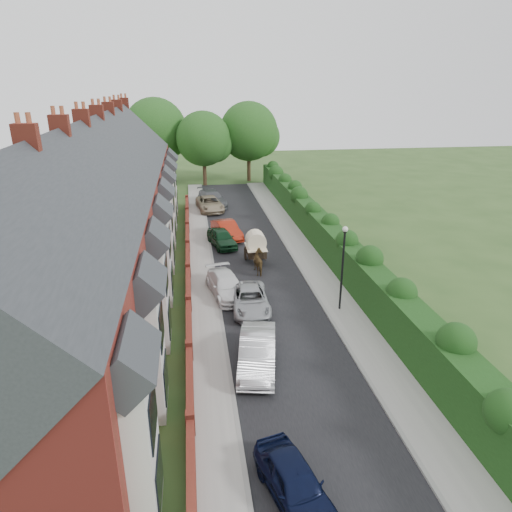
{
  "coord_description": "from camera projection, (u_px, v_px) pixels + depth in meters",
  "views": [
    {
      "loc": [
        -4.88,
        -18.92,
        12.56
      ],
      "look_at": [
        -0.99,
        7.87,
        2.2
      ],
      "focal_mm": 32.0,
      "sensor_mm": 36.0,
      "label": 1
    }
  ],
  "objects": [
    {
      "name": "ground",
      "position": [
        298.0,
        352.0,
        22.64
      ],
      "size": [
        140.0,
        140.0,
        0.0
      ],
      "primitive_type": "plane",
      "color": "#2D4C1E",
      "rests_on": "ground"
    },
    {
      "name": "road",
      "position": [
        256.0,
        269.0,
        32.73
      ],
      "size": [
        6.0,
        58.0,
        0.02
      ],
      "primitive_type": "cube",
      "color": "black",
      "rests_on": "ground"
    },
    {
      "name": "pavement_hedge_side",
      "position": [
        312.0,
        265.0,
        33.27
      ],
      "size": [
        2.2,
        58.0,
        0.12
      ],
      "primitive_type": "cube",
      "color": "gray",
      "rests_on": "ground"
    },
    {
      "name": "pavement_house_side",
      "position": [
        203.0,
        271.0,
        32.2
      ],
      "size": [
        1.7,
        58.0,
        0.12
      ],
      "primitive_type": "cube",
      "color": "gray",
      "rests_on": "ground"
    },
    {
      "name": "kerb_hedge_side",
      "position": [
        298.0,
        266.0,
        33.12
      ],
      "size": [
        0.18,
        58.0,
        0.13
      ],
      "primitive_type": "cube",
      "color": "gray",
      "rests_on": "ground"
    },
    {
      "name": "kerb_house_side",
      "position": [
        214.0,
        270.0,
        32.3
      ],
      "size": [
        0.18,
        58.0,
        0.13
      ],
      "primitive_type": "cube",
      "color": "gray",
      "rests_on": "ground"
    },
    {
      "name": "hedge",
      "position": [
        337.0,
        244.0,
        32.96
      ],
      "size": [
        2.1,
        58.0,
        2.85
      ],
      "color": "#153410",
      "rests_on": "ground"
    },
    {
      "name": "terrace_row",
      "position": [
        97.0,
        219.0,
        28.81
      ],
      "size": [
        9.05,
        40.5,
        11.5
      ],
      "color": "maroon",
      "rests_on": "ground"
    },
    {
      "name": "garden_wall_row",
      "position": [
        188.0,
        272.0,
        31.0
      ],
      "size": [
        0.35,
        40.35,
        1.1
      ],
      "color": "maroon",
      "rests_on": "ground"
    },
    {
      "name": "lamppost",
      "position": [
        343.0,
        258.0,
        25.61
      ],
      "size": [
        0.32,
        0.32,
        5.16
      ],
      "color": "black",
      "rests_on": "ground"
    },
    {
      "name": "tree_far_left",
      "position": [
        206.0,
        140.0,
        57.28
      ],
      "size": [
        7.14,
        6.8,
        9.29
      ],
      "color": "#332316",
      "rests_on": "ground"
    },
    {
      "name": "tree_far_right",
      "position": [
        252.0,
        133.0,
        59.72
      ],
      "size": [
        7.98,
        7.6,
        10.31
      ],
      "color": "#332316",
      "rests_on": "ground"
    },
    {
      "name": "tree_far_back",
      "position": [
        159.0,
        131.0,
        58.93
      ],
      "size": [
        8.4,
        8.0,
        10.82
      ],
      "color": "#332316",
      "rests_on": "ground"
    },
    {
      "name": "car_navy",
      "position": [
        295.0,
        483.0,
        14.47
      ],
      "size": [
        2.48,
        4.16,
        1.32
      ],
      "primitive_type": "imported",
      "rotation": [
        0.0,
        0.0,
        0.25
      ],
      "color": "black",
      "rests_on": "ground"
    },
    {
      "name": "car_silver_a",
      "position": [
        257.0,
        352.0,
        21.25
      ],
      "size": [
        2.47,
        4.95,
        1.56
      ],
      "primitive_type": "imported",
      "rotation": [
        0.0,
        0.0,
        -0.18
      ],
      "color": "silver",
      "rests_on": "ground"
    },
    {
      "name": "car_silver_b",
      "position": [
        250.0,
        299.0,
        26.7
      ],
      "size": [
        2.26,
        4.65,
        1.27
      ],
      "primitive_type": "imported",
      "rotation": [
        0.0,
        0.0,
        -0.03
      ],
      "color": "#A4A7AC",
      "rests_on": "ground"
    },
    {
      "name": "car_white",
      "position": [
        226.0,
        285.0,
        28.46
      ],
      "size": [
        2.7,
        4.92,
        1.35
      ],
      "primitive_type": "imported",
      "rotation": [
        0.0,
        0.0,
        0.18
      ],
      "color": "white",
      "rests_on": "ground"
    },
    {
      "name": "car_green",
      "position": [
        222.0,
        238.0,
        37.01
      ],
      "size": [
        2.59,
        4.43,
        1.41
      ],
      "primitive_type": "imported",
      "rotation": [
        0.0,
        0.0,
        0.24
      ],
      "color": "#0F321A",
      "rests_on": "ground"
    },
    {
      "name": "car_red",
      "position": [
        227.0,
        230.0,
        38.92
      ],
      "size": [
        2.63,
        4.71,
        1.47
      ],
      "primitive_type": "imported",
      "rotation": [
        0.0,
        0.0,
        0.25
      ],
      "color": "maroon",
      "rests_on": "ground"
    },
    {
      "name": "car_beige",
      "position": [
        210.0,
        204.0,
        47.3
      ],
      "size": [
        3.0,
        5.46,
        1.45
      ],
      "primitive_type": "imported",
      "rotation": [
        0.0,
        0.0,
        0.12
      ],
      "color": "tan",
      "rests_on": "ground"
    },
    {
      "name": "car_grey",
      "position": [
        212.0,
        198.0,
        49.16
      ],
      "size": [
        3.34,
        5.89,
        1.61
      ],
      "primitive_type": "imported",
      "rotation": [
        0.0,
        0.0,
        0.21
      ],
      "color": "#515358",
      "rests_on": "ground"
    },
    {
      "name": "horse",
      "position": [
        260.0,
        262.0,
        31.79
      ],
      "size": [
        1.09,
        1.98,
        1.59
      ],
      "primitive_type": "imported",
      "rotation": [
        0.0,
        0.0,
        3.27
      ],
      "color": "#503A1D",
      "rests_on": "ground"
    },
    {
      "name": "horse_cart",
      "position": [
        256.0,
        245.0,
        33.47
      ],
      "size": [
        1.5,
        3.32,
        2.4
      ],
      "color": "black",
      "rests_on": "ground"
    }
  ]
}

